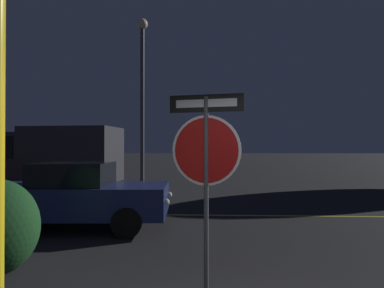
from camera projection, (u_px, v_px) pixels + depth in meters
name	position (u px, v px, depth m)	size (l,w,h in m)	color
road_center_stripe	(223.00, 215.00, 9.83)	(43.55, 0.12, 0.01)	gold
stop_sign	(206.00, 151.00, 4.67)	(0.94, 0.23, 2.44)	#4C4C51
passing_car_2	(78.00, 195.00, 8.25)	(4.05, 2.25, 1.45)	navy
delivery_truck	(45.00, 155.00, 15.52)	(5.99, 2.89, 2.63)	#2D2D33
street_lamp	(142.00, 84.00, 14.57)	(0.42, 0.42, 6.83)	#4C4C51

